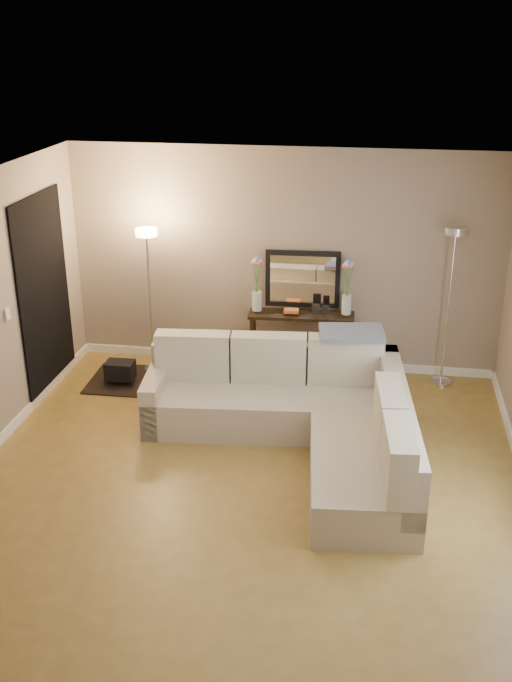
% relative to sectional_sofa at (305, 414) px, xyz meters
% --- Properties ---
extents(floor, '(5.00, 5.50, 0.01)m').
position_rel_sectional_sofa_xyz_m(floor, '(-0.47, -0.87, -0.34)').
color(floor, olive).
rests_on(floor, ground).
extents(ceiling, '(5.00, 5.50, 0.01)m').
position_rel_sectional_sofa_xyz_m(ceiling, '(-0.47, -0.87, 2.27)').
color(ceiling, white).
rests_on(ceiling, ground).
extents(wall_back, '(5.00, 0.02, 2.60)m').
position_rel_sectional_sofa_xyz_m(wall_back, '(-0.47, 1.89, 0.97)').
color(wall_back, gray).
rests_on(wall_back, ground).
extents(wall_front, '(5.00, 0.02, 2.60)m').
position_rel_sectional_sofa_xyz_m(wall_front, '(-0.47, -3.63, 0.97)').
color(wall_front, gray).
rests_on(wall_front, ground).
extents(baseboard_back, '(5.00, 0.03, 0.10)m').
position_rel_sectional_sofa_xyz_m(baseboard_back, '(-0.47, 1.86, -0.28)').
color(baseboard_back, white).
rests_on(baseboard_back, ground).
extents(doorway, '(0.02, 1.20, 2.20)m').
position_rel_sectional_sofa_xyz_m(doorway, '(-2.95, 0.83, 0.77)').
color(doorway, black).
rests_on(doorway, ground).
extents(switch_plate, '(0.02, 0.08, 0.12)m').
position_rel_sectional_sofa_xyz_m(switch_plate, '(-2.95, -0.02, 0.87)').
color(switch_plate, white).
rests_on(switch_plate, ground).
extents(sectional_sofa, '(2.79, 2.53, 0.90)m').
position_rel_sectional_sofa_xyz_m(sectional_sofa, '(0.00, 0.00, 0.00)').
color(sectional_sofa, '#BDB099').
rests_on(sectional_sofa, floor).
extents(throw_blanket, '(0.70, 0.47, 0.09)m').
position_rel_sectional_sofa_xyz_m(throw_blanket, '(0.39, 0.67, 0.61)').
color(throw_blanket, slate).
rests_on(throw_blanket, sectional_sofa).
extents(console_table, '(1.23, 0.39, 0.75)m').
position_rel_sectional_sofa_xyz_m(console_table, '(-0.30, 1.65, 0.09)').
color(console_table, black).
rests_on(console_table, floor).
extents(leaning_mirror, '(0.86, 0.08, 0.67)m').
position_rel_sectional_sofa_xyz_m(leaning_mirror, '(-0.23, 1.81, 0.78)').
color(leaning_mirror, black).
rests_on(leaning_mirror, console_table).
extents(table_decor, '(0.52, 0.12, 0.12)m').
position_rel_sectional_sofa_xyz_m(table_decor, '(-0.22, 1.62, 0.47)').
color(table_decor, orange).
rests_on(table_decor, console_table).
extents(flower_vase_left, '(0.14, 0.12, 0.64)m').
position_rel_sectional_sofa_xyz_m(flower_vase_left, '(-0.74, 1.63, 0.71)').
color(flower_vase_left, silver).
rests_on(flower_vase_left, console_table).
extents(flower_vase_right, '(0.14, 0.12, 0.64)m').
position_rel_sectional_sofa_xyz_m(flower_vase_right, '(0.29, 1.68, 0.71)').
color(flower_vase_right, silver).
rests_on(flower_vase_right, console_table).
extents(floor_lamp_lit, '(0.25, 0.25, 1.72)m').
position_rel_sectional_sofa_xyz_m(floor_lamp_lit, '(-1.95, 1.45, 0.88)').
color(floor_lamp_lit, silver).
rests_on(floor_lamp_lit, floor).
extents(floor_lamp_unlit, '(0.31, 0.31, 1.84)m').
position_rel_sectional_sofa_xyz_m(floor_lamp_unlit, '(1.41, 1.64, 0.97)').
color(floor_lamp_unlit, silver).
rests_on(floor_lamp_unlit, floor).
extents(charcoal_rug, '(1.15, 0.87, 0.01)m').
position_rel_sectional_sofa_xyz_m(charcoal_rug, '(-2.04, 1.12, -0.33)').
color(charcoal_rug, black).
rests_on(charcoal_rug, floor).
extents(black_bag, '(0.32, 0.23, 0.21)m').
position_rel_sectional_sofa_xyz_m(black_bag, '(-2.22, 1.01, -0.16)').
color(black_bag, black).
rests_on(black_bag, charcoal_rug).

